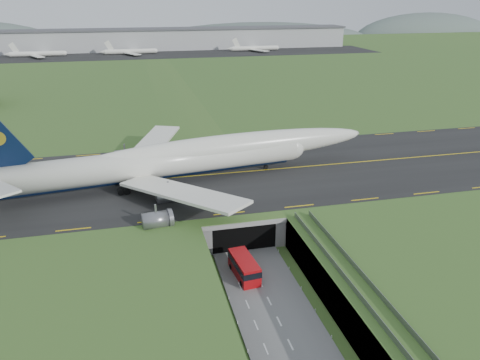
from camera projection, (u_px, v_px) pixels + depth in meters
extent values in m
plane|color=#305B24|center=(256.00, 274.00, 79.93)|extent=(900.00, 900.00, 0.00)
cube|color=gray|center=(256.00, 259.00, 78.82)|extent=(800.00, 800.00, 6.00)
cube|color=slate|center=(268.00, 300.00, 73.11)|extent=(12.00, 75.00, 0.20)
cube|color=black|center=(218.00, 174.00, 107.51)|extent=(800.00, 44.00, 0.18)
cube|color=gray|center=(232.00, 201.00, 95.07)|extent=(16.00, 22.00, 1.00)
cube|color=gray|center=(198.00, 215.00, 94.49)|extent=(2.00, 22.00, 6.00)
cube|color=gray|center=(264.00, 208.00, 97.51)|extent=(2.00, 22.00, 6.00)
cube|color=black|center=(237.00, 225.00, 91.66)|extent=(12.00, 12.00, 5.00)
cube|color=#A8A8A3|center=(245.00, 224.00, 85.05)|extent=(17.00, 0.50, 0.80)
cube|color=#A8A8A3|center=(370.00, 301.00, 63.43)|extent=(3.00, 53.00, 0.50)
cube|color=gray|center=(361.00, 298.00, 62.86)|extent=(0.06, 53.00, 1.00)
cube|color=gray|center=(380.00, 295.00, 63.46)|extent=(0.06, 53.00, 1.00)
cylinder|color=#A8A8A3|center=(359.00, 308.00, 66.80)|extent=(0.90, 0.90, 5.60)
cylinder|color=#A8A8A3|center=(326.00, 264.00, 77.65)|extent=(0.90, 0.90, 5.60)
cylinder|color=white|center=(155.00, 163.00, 99.91)|extent=(65.52, 14.72, 6.14)
sphere|color=white|center=(291.00, 147.00, 110.79)|extent=(6.76, 6.76, 6.02)
ellipsoid|color=white|center=(232.00, 148.00, 105.28)|extent=(67.98, 14.57, 6.45)
ellipsoid|color=black|center=(288.00, 144.00, 110.19)|extent=(4.62, 3.23, 2.15)
cylinder|color=black|center=(155.00, 174.00, 100.79)|extent=(61.81, 10.76, 2.58)
cube|color=white|center=(150.00, 146.00, 114.23)|extent=(17.18, 29.16, 2.58)
cube|color=white|center=(3.00, 163.00, 95.70)|extent=(7.73, 11.41, 0.98)
cube|color=white|center=(182.00, 192.00, 87.58)|extent=(22.88, 26.89, 2.58)
cylinder|color=slate|center=(151.00, 166.00, 109.51)|extent=(5.37, 3.80, 3.17)
cylinder|color=slate|center=(125.00, 156.00, 116.74)|extent=(5.37, 3.80, 3.17)
cylinder|color=slate|center=(169.00, 196.00, 93.68)|extent=(5.37, 3.80, 3.17)
cylinder|color=slate|center=(156.00, 220.00, 83.43)|extent=(5.37, 3.80, 3.17)
cylinder|color=black|center=(266.00, 167.00, 110.19)|extent=(1.11, 0.62, 1.06)
cube|color=black|center=(136.00, 184.00, 99.99)|extent=(6.60, 7.42, 1.34)
cube|color=#AE0B0F|center=(244.00, 267.00, 78.63)|extent=(3.90, 8.51, 3.29)
cube|color=black|center=(244.00, 264.00, 78.38)|extent=(3.97, 8.62, 1.10)
cube|color=black|center=(244.00, 274.00, 79.13)|extent=(3.62, 7.94, 0.55)
cylinder|color=black|center=(242.00, 284.00, 76.24)|extent=(0.48, 1.02, 0.99)
cylinder|color=black|center=(231.00, 267.00, 81.06)|extent=(0.48, 1.02, 0.99)
cylinder|color=black|center=(258.00, 281.00, 77.12)|extent=(0.48, 1.02, 0.99)
cylinder|color=black|center=(247.00, 264.00, 81.93)|extent=(0.48, 1.02, 0.99)
cube|color=#B2B2B2|center=(150.00, 40.00, 346.16)|extent=(300.00, 22.00, 15.00)
cube|color=#4C4C51|center=(149.00, 29.00, 343.39)|extent=(302.00, 24.00, 1.20)
cube|color=black|center=(153.00, 55.00, 321.75)|extent=(320.00, 50.00, 0.08)
cylinder|color=white|center=(38.00, 54.00, 309.31)|extent=(34.00, 3.20, 3.20)
cylinder|color=white|center=(130.00, 51.00, 322.30)|extent=(34.00, 3.20, 3.20)
cylinder|color=white|center=(255.00, 48.00, 341.46)|extent=(34.00, 3.20, 3.20)
ellipsoid|color=#4F5F58|center=(258.00, 44.00, 496.03)|extent=(260.00, 91.00, 44.00)
ellipsoid|color=#4F5F58|center=(425.00, 40.00, 539.18)|extent=(180.00, 63.00, 60.00)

